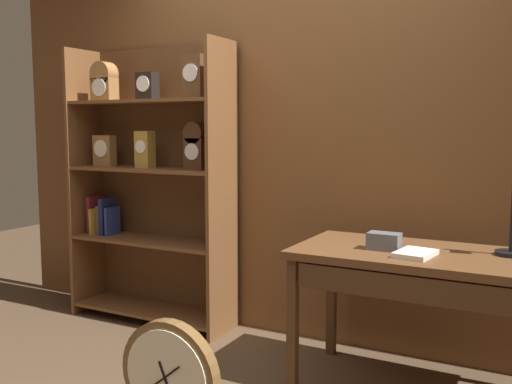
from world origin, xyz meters
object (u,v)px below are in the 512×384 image
object	(u,v)px
workbench	(429,270)
round_clock_large	(170,378)
toolbox_small	(384,241)
open_repair_manual	(415,254)
bookshelf	(150,180)

from	to	relation	value
workbench	round_clock_large	bearing A→B (deg)	-135.26
round_clock_large	workbench	bearing A→B (deg)	44.74
toolbox_small	open_repair_manual	xyz separation A→B (m)	(0.17, -0.07, -0.03)
bookshelf	toolbox_small	world-z (taller)	bookshelf
workbench	open_repair_manual	distance (m)	0.14
bookshelf	round_clock_large	world-z (taller)	bookshelf
open_repair_manual	round_clock_large	xyz separation A→B (m)	(-0.87, -0.81, -0.49)
open_repair_manual	round_clock_large	world-z (taller)	open_repair_manual
bookshelf	toolbox_small	size ratio (longest dim) A/B	11.87
workbench	open_repair_manual	world-z (taller)	open_repair_manual
bookshelf	open_repair_manual	size ratio (longest dim) A/B	8.72
workbench	toolbox_small	size ratio (longest dim) A/B	8.29
workbench	toolbox_small	xyz separation A→B (m)	(-0.22, -0.02, 0.13)
bookshelf	open_repair_manual	xyz separation A→B (m)	(1.93, -0.40, -0.24)
bookshelf	open_repair_manual	distance (m)	1.98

